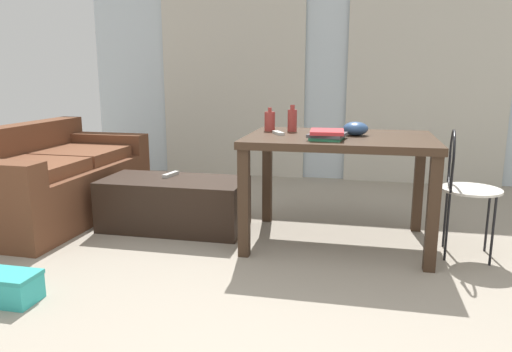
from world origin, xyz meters
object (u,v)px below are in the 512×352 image
at_px(tv_remote_on_table, 278,133).
at_px(tv_remote_primary, 171,174).
at_px(bowl, 356,129).
at_px(wire_chair, 462,178).
at_px(book_stack, 327,135).
at_px(coffee_table, 174,204).
at_px(bottle_far, 270,121).
at_px(bottle_near, 292,120).
at_px(shoebox, 5,287).
at_px(scissors, 350,131).
at_px(craft_table, 339,150).
at_px(couch, 49,181).

xyz_separation_m(tv_remote_on_table, tv_remote_primary, (-0.88, 0.17, -0.37)).
distance_m(bowl, tv_remote_primary, 1.47).
bearing_deg(bowl, wire_chair, -9.85).
relative_size(book_stack, tv_remote_on_table, 1.86).
xyz_separation_m(coffee_table, tv_remote_primary, (-0.06, 0.10, 0.21)).
distance_m(coffee_table, bowl, 1.48).
bearing_deg(bottle_far, bottle_near, 1.97).
bearing_deg(tv_remote_primary, coffee_table, -46.63).
bearing_deg(tv_remote_on_table, shoebox, -161.21).
bearing_deg(coffee_table, bowl, -0.64).
height_order(wire_chair, tv_remote_on_table, wire_chair).
height_order(wire_chair, scissors, wire_chair).
height_order(tv_remote_on_table, scissors, tv_remote_on_table).
height_order(wire_chair, bowl, bowl).
distance_m(book_stack, tv_remote_on_table, 0.40).
bearing_deg(wire_chair, bottle_far, 169.26).
bearing_deg(bowl, book_stack, -125.37).
relative_size(craft_table, bottle_near, 6.55).
bearing_deg(wire_chair, craft_table, 174.61).
height_order(tv_remote_on_table, shoebox, tv_remote_on_table).
height_order(wire_chair, tv_remote_primary, wire_chair).
xyz_separation_m(tv_remote_primary, shoebox, (-0.35, -1.46, -0.32)).
xyz_separation_m(coffee_table, shoebox, (-0.41, -1.36, -0.11)).
xyz_separation_m(bottle_near, scissors, (0.42, 0.11, -0.08)).
distance_m(craft_table, bottle_far, 0.58).
xyz_separation_m(bottle_far, tv_remote_on_table, (0.10, -0.18, -0.06)).
height_order(book_stack, tv_remote_on_table, book_stack).
xyz_separation_m(craft_table, book_stack, (-0.07, -0.20, 0.13)).
xyz_separation_m(book_stack, tv_remote_on_table, (-0.35, 0.20, -0.02)).
height_order(couch, scissors, scissors).
bearing_deg(bottle_far, wire_chair, -10.74).
bearing_deg(bottle_near, tv_remote_primary, -178.90).
relative_size(coffee_table, scissors, 10.16).
bearing_deg(bottle_far, couch, -178.56).
height_order(tv_remote_primary, shoebox, tv_remote_primary).
xyz_separation_m(coffee_table, wire_chair, (2.03, -0.13, 0.33)).
height_order(coffee_table, shoebox, coffee_table).
distance_m(tv_remote_primary, shoebox, 1.54).
height_order(wire_chair, bottle_near, bottle_near).
height_order(coffee_table, bowl, bowl).
bearing_deg(tv_remote_on_table, couch, 148.50).
bearing_deg(tv_remote_primary, tv_remote_on_table, 0.75).
bearing_deg(book_stack, bottle_near, 126.45).
relative_size(bowl, scissors, 1.58).
bearing_deg(tv_remote_on_table, scissors, 3.97).
xyz_separation_m(couch, bottle_near, (2.02, 0.05, 0.54)).
relative_size(bottle_near, bottle_far, 1.12).
bearing_deg(bottle_far, tv_remote_on_table, -61.91).
height_order(book_stack, tv_remote_primary, book_stack).
height_order(scissors, tv_remote_primary, scissors).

